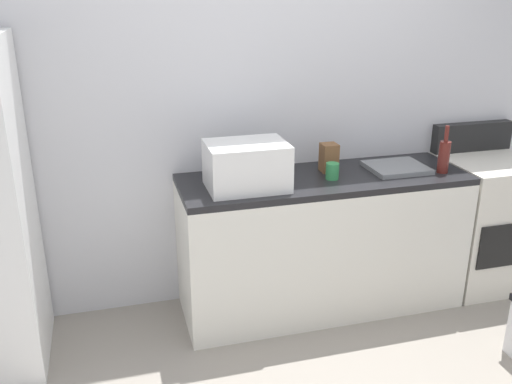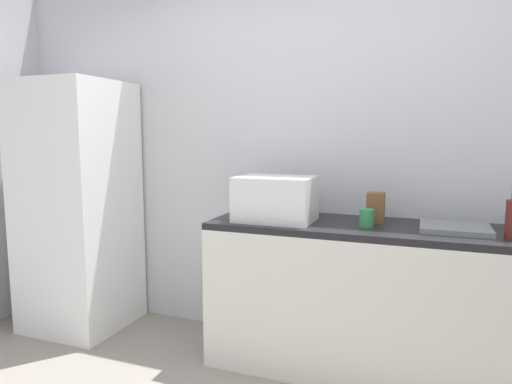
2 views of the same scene
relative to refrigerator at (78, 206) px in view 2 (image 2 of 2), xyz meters
The scene contains 7 objects.
wall_back 1.84m from the refrigerator, 12.88° to the left, with size 5.00×0.10×2.60m, color silver.
kitchen_counter 2.10m from the refrigerator, ahead, with size 1.80×0.60×0.90m.
refrigerator is the anchor object (origin of this frame).
microwave 1.54m from the refrigerator, ahead, with size 0.46×0.34×0.27m, color white.
sink_basin 2.54m from the refrigerator, ahead, with size 0.36×0.32×0.03m, color slate.
coffee_mug 2.08m from the refrigerator, ahead, with size 0.08×0.08×0.10m, color #338C4C.
knife_block 2.12m from the refrigerator, ahead, with size 0.10×0.10×0.18m, color brown.
Camera 2 is at (0.62, -1.42, 1.42)m, focal length 31.40 mm.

